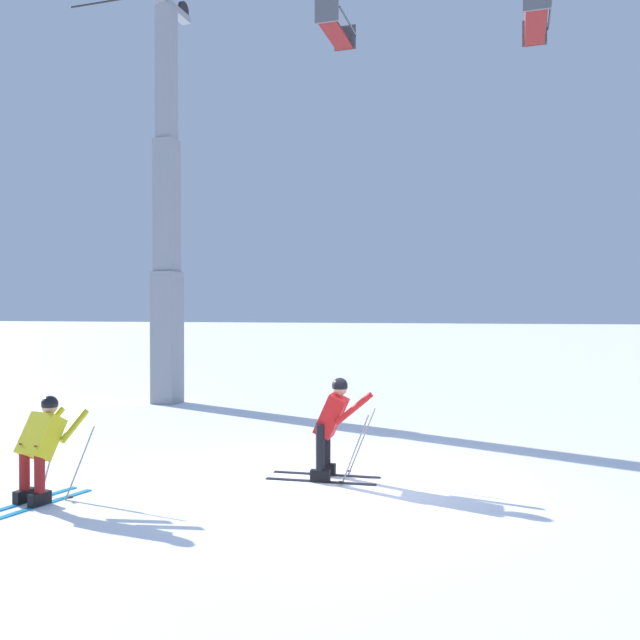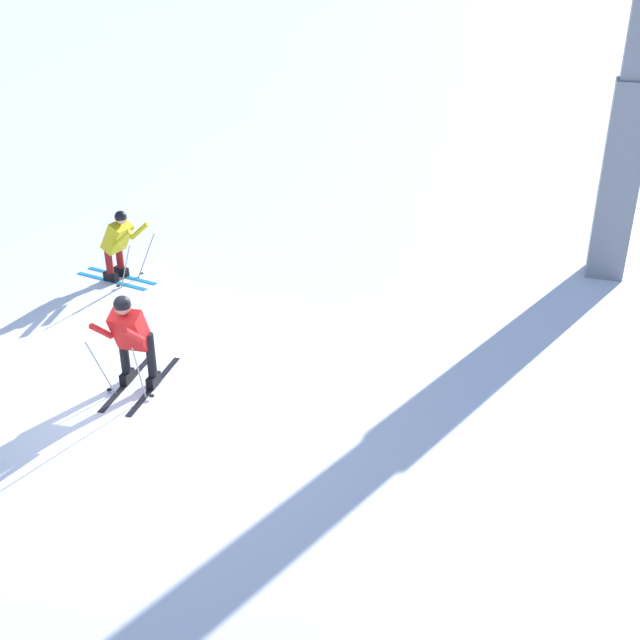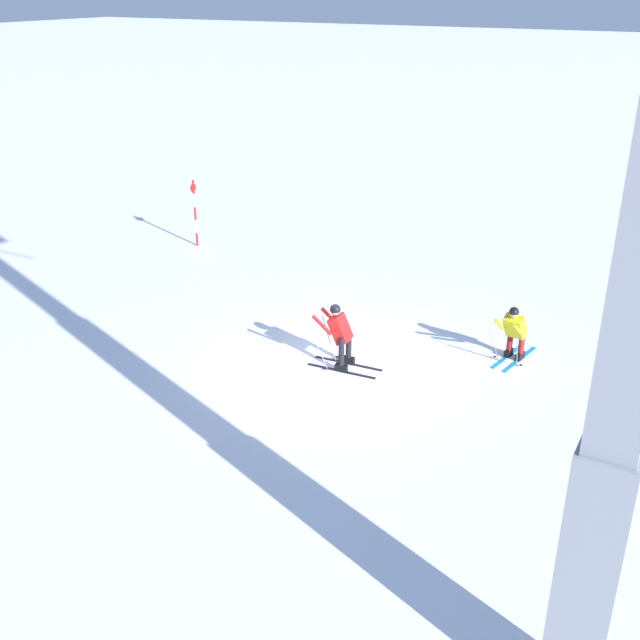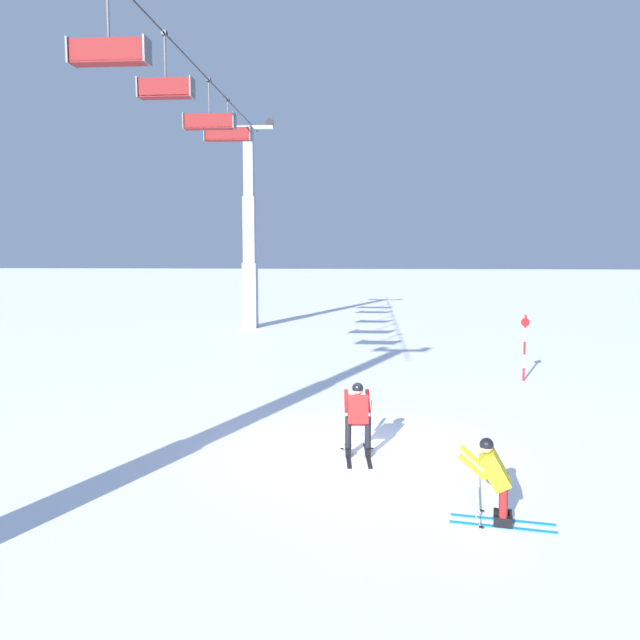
{
  "view_description": "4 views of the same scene",
  "coord_description": "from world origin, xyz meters",
  "views": [
    {
      "loc": [
        2.35,
        -8.96,
        2.46
      ],
      "look_at": [
        -0.8,
        1.35,
        2.32
      ],
      "focal_mm": 36.12,
      "sensor_mm": 36.0,
      "label": 1
    },
    {
      "loc": [
        8.0,
        5.51,
        5.86
      ],
      "look_at": [
        -0.53,
        2.73,
        1.36
      ],
      "focal_mm": 44.26,
      "sensor_mm": 36.0,
      "label": 2
    },
    {
      "loc": [
        -7.17,
        13.51,
        7.94
      ],
      "look_at": [
        -0.34,
        1.2,
        1.6
      ],
      "focal_mm": 42.47,
      "sensor_mm": 36.0,
      "label": 3
    },
    {
      "loc": [
        -13.45,
        -0.1,
        4.26
      ],
      "look_at": [
        -0.01,
        0.91,
        2.8
      ],
      "focal_mm": 36.36,
      "sensor_mm": 36.0,
      "label": 4
    }
  ],
  "objects": [
    {
      "name": "skier_carving_main",
      "position": [
        -0.23,
        0.1,
        0.85
      ],
      "size": [
        1.66,
        0.73,
        1.61
      ],
      "color": "black",
      "rests_on": "ground_plane"
    },
    {
      "name": "ground_plane",
      "position": [
        0.0,
        0.0,
        0.0
      ],
      "size": [
        260.0,
        260.0,
        0.0
      ],
      "primitive_type": "plane",
      "color": "white"
    },
    {
      "name": "skier_distant_uphill",
      "position": [
        -3.53,
        -2.08,
        0.76
      ],
      "size": [
        0.8,
        1.65,
        1.47
      ],
      "color": "#198CCC",
      "rests_on": "ground_plane"
    }
  ]
}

